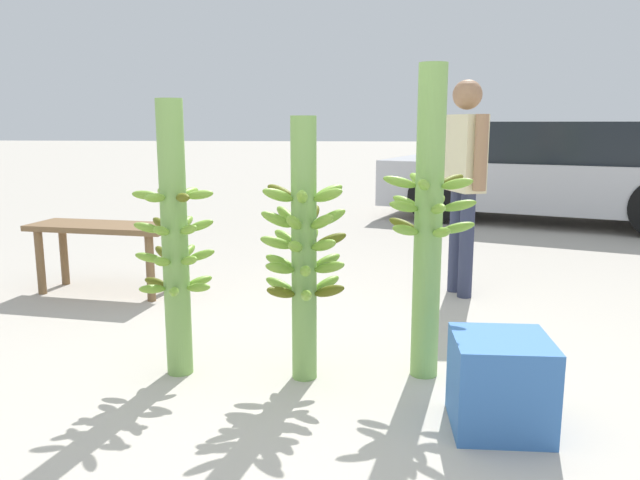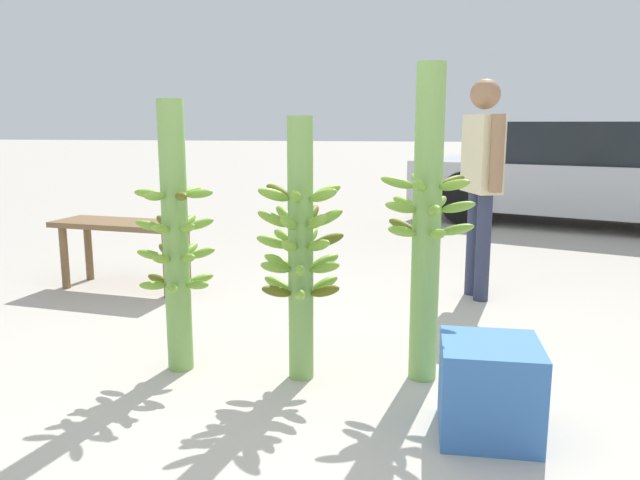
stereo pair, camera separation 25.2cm
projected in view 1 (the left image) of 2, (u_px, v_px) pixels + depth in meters
name	position (u px, v px, depth m)	size (l,w,h in m)	color
ground_plane	(307.00, 399.00, 2.88)	(80.00, 80.00, 0.00)	#B2AA9E
banana_stalk_left	(175.00, 241.00, 3.05)	(0.40, 0.40, 1.37)	#7AA851
banana_stalk_center	(304.00, 248.00, 3.00)	(0.43, 0.44, 1.29)	#7AA851
banana_stalk_right	(428.00, 222.00, 3.01)	(0.46, 0.45, 1.53)	#7AA851
vendor_person	(464.00, 168.00, 4.46)	(0.28, 0.55, 1.55)	#2D334C
market_bench	(103.00, 237.00, 4.61)	(1.12, 0.54, 0.52)	brown
parked_car	(553.00, 172.00, 8.01)	(4.45, 3.18, 1.26)	#B7B7BC
produce_crate	(500.00, 383.00, 2.57)	(0.39, 0.39, 0.39)	#386BB2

